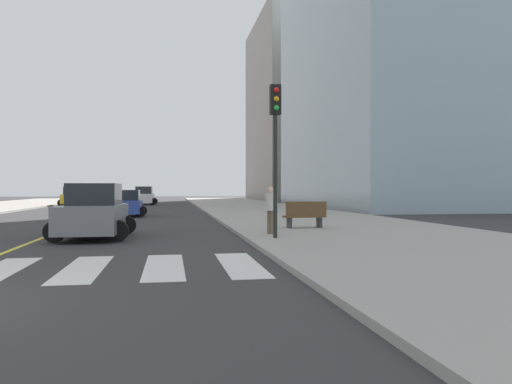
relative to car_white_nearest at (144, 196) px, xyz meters
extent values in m
cube|color=#9E9B93|center=(10.44, -29.00, -0.88)|extent=(10.00, 120.00, 0.15)
cube|color=silver|center=(0.94, -45.00, -0.95)|extent=(0.90, 4.00, 0.01)
cube|color=silver|center=(2.74, -45.00, -0.95)|extent=(0.90, 4.00, 0.01)
cube|color=silver|center=(4.54, -45.00, -0.95)|extent=(0.90, 4.00, 0.01)
cube|color=yellow|center=(-1.76, -9.00, -0.95)|extent=(0.16, 80.00, 0.01)
cube|color=#9E9B93|center=(25.46, 20.88, 13.38)|extent=(18.00, 24.00, 28.66)
cube|color=silver|center=(0.00, -0.07, -0.21)|extent=(2.19, 4.62, 0.98)
cube|color=#1E2328|center=(0.01, 0.20, 0.67)|extent=(1.80, 2.33, 0.83)
cylinder|color=black|center=(-1.09, -1.45, -0.58)|extent=(0.75, 0.26, 0.74)
cylinder|color=black|center=(1.01, -1.51, -0.58)|extent=(0.75, 0.26, 0.74)
cylinder|color=black|center=(-1.02, 1.37, -0.58)|extent=(0.75, 0.26, 0.74)
cylinder|color=black|center=(1.09, 1.32, -0.58)|extent=(0.75, 0.26, 0.74)
cube|color=#B7B7BC|center=(-6.67, 3.20, -0.29)|extent=(1.97, 4.11, 0.87)
cube|color=#1E2328|center=(-6.68, 2.96, 0.49)|extent=(1.61, 2.08, 0.73)
cylinder|color=black|center=(-5.69, 4.43, -0.63)|extent=(0.66, 0.23, 0.66)
cylinder|color=black|center=(-7.56, 4.49, -0.63)|extent=(0.66, 0.23, 0.66)
cylinder|color=black|center=(-5.78, 1.91, -0.63)|extent=(0.66, 0.23, 0.66)
cylinder|color=black|center=(-7.65, 1.98, -0.63)|extent=(0.66, 0.23, 0.66)
cube|color=#2D479E|center=(0.13, -23.38, -0.32)|extent=(1.75, 3.86, 0.83)
cube|color=#1E2328|center=(0.13, -23.15, 0.42)|extent=(1.47, 1.93, 0.70)
cylinder|color=black|center=(-0.76, -24.58, -0.64)|extent=(0.63, 0.20, 0.62)
cylinder|color=black|center=(1.02, -24.58, -0.64)|extent=(0.63, 0.20, 0.62)
cylinder|color=black|center=(-0.77, -22.19, -0.64)|extent=(0.63, 0.20, 0.62)
cylinder|color=black|center=(1.02, -22.18, -0.64)|extent=(0.63, 0.20, 0.62)
cube|color=slate|center=(0.10, -37.78, -0.22)|extent=(2.13, 4.55, 0.96)
cube|color=#1E2328|center=(0.10, -37.51, 0.65)|extent=(1.76, 2.29, 0.81)
cylinder|color=black|center=(-0.97, -39.15, -0.59)|extent=(0.73, 0.25, 0.73)
cylinder|color=black|center=(1.11, -39.20, -0.59)|extent=(0.73, 0.25, 0.73)
cylinder|color=black|center=(-0.91, -36.36, -0.59)|extent=(0.73, 0.25, 0.73)
cylinder|color=black|center=(1.17, -36.40, -0.59)|extent=(0.73, 0.25, 0.73)
cube|color=gold|center=(-7.05, -2.34, -0.23)|extent=(2.10, 4.49, 0.95)
cube|color=#1E2328|center=(-7.04, -2.60, 0.63)|extent=(1.74, 2.26, 0.81)
cylinder|color=black|center=(-6.05, -0.94, -0.59)|extent=(0.72, 0.25, 0.72)
cylinder|color=black|center=(-8.10, -0.98, -0.59)|extent=(0.72, 0.25, 0.72)
cylinder|color=black|center=(-5.99, -3.70, -0.59)|extent=(0.72, 0.25, 0.72)
cylinder|color=black|center=(-8.05, -3.74, -0.59)|extent=(0.72, 0.25, 0.72)
cylinder|color=black|center=(6.39, -40.32, 1.29)|extent=(0.14, 0.14, 4.18)
cube|color=black|center=(6.39, -40.32, 3.88)|extent=(0.36, 0.28, 1.00)
sphere|color=red|center=(6.39, -40.50, 4.18)|extent=(0.18, 0.18, 0.18)
sphere|color=orange|center=(6.39, -40.50, 3.88)|extent=(0.18, 0.18, 0.18)
sphere|color=green|center=(6.39, -40.50, 3.58)|extent=(0.18, 0.18, 0.18)
cube|color=brown|center=(8.53, -36.27, -0.32)|extent=(1.83, 0.68, 0.08)
cube|color=brown|center=(8.54, -36.51, 0.02)|extent=(1.80, 0.18, 0.60)
cube|color=#2D2D33|center=(7.85, -36.31, -0.58)|extent=(0.13, 0.48, 0.44)
cube|color=#2D2D33|center=(9.20, -36.22, -0.58)|extent=(0.13, 0.48, 0.44)
cylinder|color=brown|center=(6.59, -38.97, -0.37)|extent=(0.20, 0.20, 0.86)
cylinder|color=brown|center=(6.50, -38.81, -0.37)|extent=(0.20, 0.20, 0.86)
cylinder|color=beige|center=(6.55, -38.89, 0.38)|extent=(0.43, 0.43, 0.65)
sphere|color=beige|center=(6.55, -38.89, 0.82)|extent=(0.23, 0.23, 0.23)
camera|label=1|loc=(2.88, -56.81, 0.88)|focal=34.89mm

